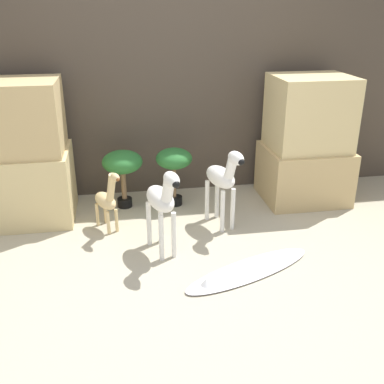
{
  "coord_description": "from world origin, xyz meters",
  "views": [
    {
      "loc": [
        -0.46,
        -2.59,
        1.78
      ],
      "look_at": [
        0.08,
        0.63,
        0.4
      ],
      "focal_mm": 42.0,
      "sensor_mm": 36.0,
      "label": 1
    }
  ],
  "objects_px": {
    "zebra_left": "(162,200)",
    "surfboard": "(248,270)",
    "zebra_right": "(223,178)",
    "potted_palm_back": "(122,165)",
    "giraffe_figurine": "(107,199)",
    "potted_palm_front": "(174,162)"
  },
  "relations": [
    {
      "from": "zebra_left",
      "to": "surfboard",
      "type": "bearing_deg",
      "value": -33.12
    },
    {
      "from": "zebra_right",
      "to": "potted_palm_back",
      "type": "bearing_deg",
      "value": 146.01
    },
    {
      "from": "giraffe_figurine",
      "to": "zebra_left",
      "type": "bearing_deg",
      "value": -48.0
    },
    {
      "from": "potted_palm_back",
      "to": "surfboard",
      "type": "height_order",
      "value": "potted_palm_back"
    },
    {
      "from": "giraffe_figurine",
      "to": "potted_palm_back",
      "type": "relative_size",
      "value": 1.03
    },
    {
      "from": "zebra_left",
      "to": "giraffe_figurine",
      "type": "height_order",
      "value": "zebra_left"
    },
    {
      "from": "zebra_right",
      "to": "giraffe_figurine",
      "type": "relative_size",
      "value": 1.29
    },
    {
      "from": "zebra_left",
      "to": "potted_palm_front",
      "type": "height_order",
      "value": "zebra_left"
    },
    {
      "from": "zebra_left",
      "to": "potted_palm_back",
      "type": "bearing_deg",
      "value": 106.33
    },
    {
      "from": "zebra_right",
      "to": "zebra_left",
      "type": "bearing_deg",
      "value": -145.97
    },
    {
      "from": "potted_palm_front",
      "to": "surfboard",
      "type": "relative_size",
      "value": 0.51
    },
    {
      "from": "potted_palm_front",
      "to": "zebra_right",
      "type": "bearing_deg",
      "value": -56.62
    },
    {
      "from": "zebra_right",
      "to": "zebra_left",
      "type": "distance_m",
      "value": 0.65
    },
    {
      "from": "zebra_left",
      "to": "potted_palm_front",
      "type": "relative_size",
      "value": 1.31
    },
    {
      "from": "zebra_right",
      "to": "potted_palm_back",
      "type": "xyz_separation_m",
      "value": [
        -0.81,
        0.55,
        -0.03
      ]
    },
    {
      "from": "zebra_left",
      "to": "zebra_right",
      "type": "bearing_deg",
      "value": 34.03
    },
    {
      "from": "zebra_right",
      "to": "potted_palm_back",
      "type": "relative_size",
      "value": 1.33
    },
    {
      "from": "giraffe_figurine",
      "to": "potted_palm_front",
      "type": "xyz_separation_m",
      "value": [
        0.62,
        0.42,
        0.14
      ]
    },
    {
      "from": "zebra_left",
      "to": "potted_palm_front",
      "type": "distance_m",
      "value": 0.91
    },
    {
      "from": "zebra_left",
      "to": "giraffe_figurine",
      "type": "xyz_separation_m",
      "value": [
        -0.41,
        0.46,
        -0.16
      ]
    },
    {
      "from": "potted_palm_back",
      "to": "surfboard",
      "type": "relative_size",
      "value": 0.5
    },
    {
      "from": "zebra_left",
      "to": "potted_palm_front",
      "type": "bearing_deg",
      "value": 77.05
    }
  ]
}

